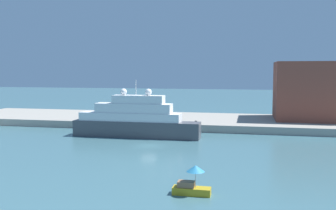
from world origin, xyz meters
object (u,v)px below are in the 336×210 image
at_px(harbor_building, 317,91).
at_px(person_figure, 146,116).
at_px(work_barge, 98,130).
at_px(parked_car, 132,114).
at_px(small_motorboat, 192,183).
at_px(large_yacht, 135,120).
at_px(mooring_bollard, 196,122).

xyz_separation_m(harbor_building, person_figure, (-38.96, -7.89, -5.84)).
bearing_deg(work_barge, parked_car, 78.84).
bearing_deg(work_barge, person_figure, 55.42).
relative_size(small_motorboat, harbor_building, 0.21).
bearing_deg(work_barge, small_motorboat, -54.71).
relative_size(large_yacht, harbor_building, 1.32).
xyz_separation_m(large_yacht, work_barge, (-9.26, 3.78, -2.88)).
xyz_separation_m(work_barge, person_figure, (7.45, 10.81, 2.06)).
bearing_deg(small_motorboat, parked_car, 113.96).
bearing_deg(large_yacht, person_figure, 97.05).
relative_size(small_motorboat, person_figure, 2.21).
height_order(small_motorboat, parked_car, small_motorboat).
relative_size(work_barge, person_figure, 2.95).
bearing_deg(small_motorboat, work_barge, 125.29).
bearing_deg(large_yacht, work_barge, 157.80).
xyz_separation_m(large_yacht, mooring_bollard, (10.68, 9.64, -1.34)).
distance_m(large_yacht, mooring_bollard, 14.45).
bearing_deg(mooring_bollard, large_yacht, -137.92).
bearing_deg(parked_car, mooring_bollard, -27.47).
bearing_deg(person_figure, mooring_bollard, -21.63).
height_order(harbor_building, person_figure, harbor_building).
xyz_separation_m(person_figure, mooring_bollard, (12.48, -4.95, -0.53)).
distance_m(parked_car, mooring_bollard, 19.20).
height_order(large_yacht, harbor_building, harbor_building).
xyz_separation_m(large_yacht, harbor_building, (37.15, 22.48, 5.03)).
height_order(harbor_building, parked_car, harbor_building).
bearing_deg(person_figure, large_yacht, -82.95).
height_order(large_yacht, parked_car, large_yacht).
distance_m(parked_car, person_figure, 6.00).
distance_m(large_yacht, parked_car, 19.59).
xyz_separation_m(parked_car, person_figure, (4.55, -3.91, 0.25)).
bearing_deg(large_yacht, small_motorboat, -63.32).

